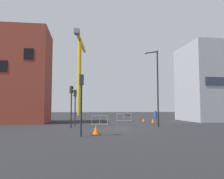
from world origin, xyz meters
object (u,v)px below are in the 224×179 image
(traffic_cone_orange, at_px, (143,120))
(traffic_light_far, at_px, (71,100))
(streetlamp_tall, at_px, (156,82))
(traffic_light_island, at_px, (81,95))
(traffic_cone_on_verge, at_px, (96,130))
(construction_crane, at_px, (80,62))
(traffic_light_near, at_px, (75,102))
(pedestrian_walking, at_px, (156,116))
(traffic_cone_by_barrier, at_px, (153,121))

(traffic_cone_orange, bearing_deg, traffic_light_far, -138.78)
(streetlamp_tall, bearing_deg, traffic_light_island, -137.32)
(traffic_cone_on_verge, relative_size, traffic_cone_orange, 1.30)
(construction_crane, bearing_deg, traffic_light_near, -90.27)
(construction_crane, distance_m, traffic_cone_on_verge, 45.02)
(traffic_light_far, relative_size, pedestrian_walking, 2.39)
(streetlamp_tall, height_order, traffic_light_near, streetlamp_tall)
(streetlamp_tall, height_order, traffic_light_island, streetlamp_tall)
(pedestrian_walking, distance_m, traffic_cone_orange, 4.30)
(traffic_light_far, relative_size, traffic_light_near, 1.05)
(construction_crane, bearing_deg, traffic_cone_orange, -73.17)
(traffic_cone_on_verge, bearing_deg, construction_crane, 92.06)
(streetlamp_tall, relative_size, pedestrian_walking, 4.68)
(pedestrian_walking, height_order, traffic_cone_by_barrier, pedestrian_walking)
(construction_crane, bearing_deg, traffic_cone_by_barrier, -73.37)
(traffic_light_far, relative_size, traffic_cone_by_barrier, 6.77)
(pedestrian_walking, bearing_deg, traffic_light_far, -157.86)
(construction_crane, distance_m, traffic_light_near, 36.98)
(traffic_light_far, distance_m, traffic_light_island, 6.65)
(traffic_light_near, height_order, traffic_cone_on_verge, traffic_light_near)
(traffic_light_island, distance_m, traffic_cone_by_barrier, 15.44)
(construction_crane, distance_m, traffic_light_island, 45.20)
(traffic_light_near, xyz_separation_m, traffic_cone_on_verge, (1.70, -7.70, -2.24))
(pedestrian_walking, relative_size, traffic_cone_on_verge, 2.48)
(traffic_light_island, height_order, traffic_cone_by_barrier, traffic_light_island)
(streetlamp_tall, bearing_deg, traffic_light_near, 168.88)
(traffic_cone_orange, bearing_deg, streetlamp_tall, -95.43)
(pedestrian_walking, relative_size, traffic_cone_orange, 3.22)
(construction_crane, xyz_separation_m, traffic_light_far, (-0.46, -37.23, -11.21))
(streetlamp_tall, height_order, traffic_cone_orange, streetlamp_tall)
(construction_crane, bearing_deg, traffic_light_island, -89.36)
(streetlamp_tall, distance_m, traffic_cone_on_verge, 9.87)
(traffic_light_far, relative_size, traffic_cone_on_verge, 5.92)
(traffic_cone_on_verge, bearing_deg, traffic_light_near, 102.47)
(construction_crane, height_order, pedestrian_walking, construction_crane)
(traffic_light_island, distance_m, pedestrian_walking, 13.69)
(streetlamp_tall, bearing_deg, traffic_cone_on_verge, -137.04)
(traffic_cone_by_barrier, height_order, traffic_cone_on_verge, traffic_cone_on_verge)
(traffic_cone_by_barrier, xyz_separation_m, traffic_cone_on_verge, (-7.86, -11.44, 0.04))
(construction_crane, relative_size, pedestrian_walking, 12.09)
(traffic_cone_orange, bearing_deg, pedestrian_walking, -85.91)
(streetlamp_tall, relative_size, traffic_cone_by_barrier, 13.26)
(traffic_light_far, xyz_separation_m, traffic_cone_on_verge, (2.00, -5.67, -2.36))
(construction_crane, bearing_deg, streetlamp_tall, -77.63)
(construction_crane, bearing_deg, traffic_light_far, -90.71)
(traffic_light_far, bearing_deg, traffic_light_island, -81.79)
(traffic_light_far, height_order, traffic_cone_on_verge, traffic_light_far)
(pedestrian_walking, distance_m, traffic_cone_by_barrier, 2.02)
(construction_crane, height_order, traffic_cone_on_verge, construction_crane)
(construction_crane, relative_size, traffic_light_near, 5.33)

